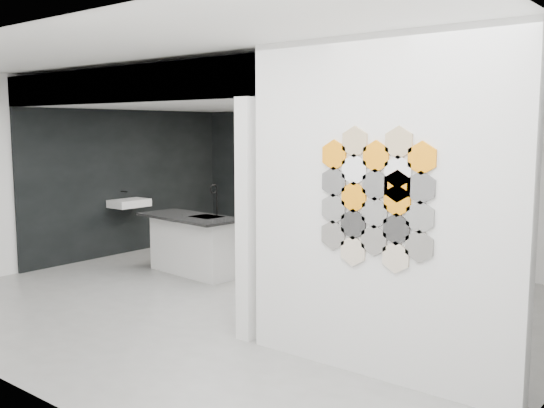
% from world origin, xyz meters
% --- Properties ---
extents(floor, '(7.00, 6.00, 0.01)m').
position_xyz_m(floor, '(0.00, 0.00, -0.01)').
color(floor, slate).
extents(partition_panel, '(2.45, 0.15, 2.80)m').
position_xyz_m(partition_panel, '(2.23, -1.00, 1.40)').
color(partition_panel, silver).
rests_on(partition_panel, floor).
extents(bay_clad_back, '(4.40, 0.04, 2.35)m').
position_xyz_m(bay_clad_back, '(-1.30, 2.97, 1.18)').
color(bay_clad_back, black).
rests_on(bay_clad_back, floor).
extents(bay_clad_left, '(0.04, 4.00, 2.35)m').
position_xyz_m(bay_clad_left, '(-3.47, 1.00, 1.18)').
color(bay_clad_left, black).
rests_on(bay_clad_left, floor).
extents(bulkhead, '(4.40, 4.00, 0.40)m').
position_xyz_m(bulkhead, '(-1.30, 1.00, 2.55)').
color(bulkhead, silver).
rests_on(bulkhead, corner_column).
extents(corner_column, '(0.16, 0.16, 2.35)m').
position_xyz_m(corner_column, '(0.82, -1.00, 1.18)').
color(corner_column, silver).
rests_on(corner_column, floor).
extents(fascia_beam, '(4.40, 0.16, 0.40)m').
position_xyz_m(fascia_beam, '(-1.30, -0.92, 2.55)').
color(fascia_beam, silver).
rests_on(fascia_beam, corner_column).
extents(wall_basin, '(0.40, 0.60, 0.12)m').
position_xyz_m(wall_basin, '(-3.24, 0.80, 0.85)').
color(wall_basin, silver).
rests_on(wall_basin, bay_clad_left).
extents(display_shelf, '(3.00, 0.15, 0.04)m').
position_xyz_m(display_shelf, '(-1.20, 2.87, 1.30)').
color(display_shelf, black).
rests_on(display_shelf, bay_clad_back).
extents(kitchen_island, '(1.64, 0.84, 1.27)m').
position_xyz_m(kitchen_island, '(-1.52, 0.56, 0.43)').
color(kitchen_island, silver).
rests_on(kitchen_island, floor).
extents(stockpot, '(0.23, 0.23, 0.15)m').
position_xyz_m(stockpot, '(-2.51, 2.87, 1.40)').
color(stockpot, black).
rests_on(stockpot, display_shelf).
extents(kettle, '(0.19, 0.19, 0.14)m').
position_xyz_m(kettle, '(0.08, 2.87, 1.39)').
color(kettle, black).
rests_on(kettle, display_shelf).
extents(glass_bowl, '(0.18, 0.18, 0.10)m').
position_xyz_m(glass_bowl, '(0.15, 2.87, 1.37)').
color(glass_bowl, gray).
rests_on(glass_bowl, display_shelf).
extents(glass_vase, '(0.11, 0.11, 0.14)m').
position_xyz_m(glass_vase, '(0.15, 2.87, 1.39)').
color(glass_vase, gray).
rests_on(glass_vase, display_shelf).
extents(bottle_dark, '(0.05, 0.05, 0.14)m').
position_xyz_m(bottle_dark, '(-1.78, 2.87, 1.39)').
color(bottle_dark, black).
rests_on(bottle_dark, display_shelf).
extents(utensil_cup, '(0.11, 0.11, 0.10)m').
position_xyz_m(utensil_cup, '(-1.78, 2.87, 1.37)').
color(utensil_cup, black).
rests_on(utensil_cup, display_shelf).
extents(hex_tile_cluster, '(1.04, 0.02, 1.16)m').
position_xyz_m(hex_tile_cluster, '(2.26, -1.09, 1.50)').
color(hex_tile_cluster, '#66635E').
rests_on(hex_tile_cluster, partition_panel).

